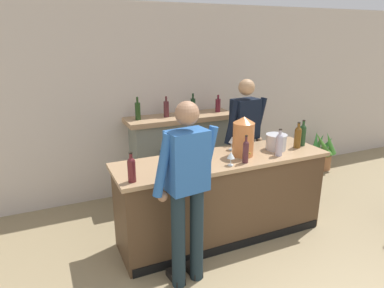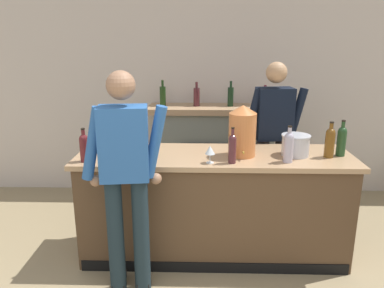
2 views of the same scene
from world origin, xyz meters
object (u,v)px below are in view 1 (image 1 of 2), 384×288
(person_customer, at_px, (187,188))
(wine_bottle_cabernet_heavy, at_px, (298,136))
(wine_glass_back_row, at_px, (231,156))
(ice_bucket_steel, at_px, (276,142))
(wine_bottle_chardonnay_pale, at_px, (303,134))
(wine_bottle_port_short, at_px, (246,151))
(person_bartender, at_px, (244,139))
(copper_dispenser, at_px, (243,136))
(potted_plant_corner, at_px, (322,153))
(wine_bottle_merlot_tall, at_px, (172,161))
(fireplace_stone, at_px, (180,154))
(wine_bottle_riesling_slim, at_px, (279,144))
(wine_bottle_burgundy_dark, at_px, (132,169))
(wine_glass_mid_counter, at_px, (232,140))

(person_customer, distance_m, wine_bottle_cabernet_heavy, 1.78)
(wine_glass_back_row, bearing_deg, ice_bucket_steel, 17.04)
(wine_bottle_chardonnay_pale, relative_size, wine_bottle_port_short, 1.05)
(person_bartender, height_order, copper_dispenser, person_bartender)
(ice_bucket_steel, bearing_deg, wine_glass_back_row, -162.96)
(copper_dispenser, bearing_deg, wine_bottle_cabernet_heavy, -2.26)
(potted_plant_corner, xyz_separation_m, wine_bottle_merlot_tall, (-3.41, -1.42, 0.84))
(person_customer, distance_m, wine_bottle_merlot_tall, 0.36)
(wine_bottle_merlot_tall, bearing_deg, wine_glass_back_row, 1.01)
(potted_plant_corner, distance_m, person_bartender, 2.29)
(fireplace_stone, xyz_separation_m, wine_bottle_cabernet_heavy, (0.97, -1.41, 0.53))
(potted_plant_corner, bearing_deg, copper_dispenser, -154.17)
(wine_bottle_port_short, height_order, wine_glass_back_row, wine_bottle_port_short)
(person_customer, distance_m, wine_bottle_riesling_slim, 1.37)
(copper_dispenser, height_order, wine_bottle_port_short, copper_dispenser)
(ice_bucket_steel, distance_m, wine_bottle_port_short, 0.62)
(ice_bucket_steel, bearing_deg, wine_bottle_burgundy_dark, -173.13)
(potted_plant_corner, bearing_deg, fireplace_stone, 176.05)
(ice_bucket_steel, relative_size, wine_glass_mid_counter, 1.54)
(wine_bottle_burgundy_dark, distance_m, wine_glass_mid_counter, 1.40)
(wine_glass_mid_counter, bearing_deg, wine_bottle_cabernet_heavy, -18.08)
(wine_bottle_riesling_slim, relative_size, wine_bottle_burgundy_dark, 1.08)
(potted_plant_corner, height_order, wine_bottle_burgundy_dark, wine_bottle_burgundy_dark)
(person_bartender, bearing_deg, ice_bucket_steel, -79.40)
(copper_dispenser, height_order, wine_bottle_riesling_slim, copper_dispenser)
(person_bartender, distance_m, wine_bottle_merlot_tall, 1.55)
(fireplace_stone, height_order, copper_dispenser, fireplace_stone)
(person_customer, xyz_separation_m, copper_dispenser, (0.93, 0.55, 0.23))
(wine_bottle_chardonnay_pale, bearing_deg, wine_bottle_port_short, -166.68)
(ice_bucket_steel, relative_size, wine_bottle_burgundy_dark, 0.88)
(person_bartender, xyz_separation_m, ice_bucket_steel, (0.10, -0.54, 0.10))
(ice_bucket_steel, xyz_separation_m, wine_bottle_merlot_tall, (-1.43, -0.25, 0.06))
(wine_bottle_merlot_tall, height_order, wine_bottle_port_short, wine_bottle_merlot_tall)
(person_customer, relative_size, wine_glass_back_row, 11.89)
(wine_glass_mid_counter, xyz_separation_m, wine_glass_back_row, (-0.27, -0.44, -0.01))
(copper_dispenser, relative_size, wine_bottle_merlot_tall, 1.36)
(person_bartender, distance_m, wine_bottle_riesling_slim, 0.74)
(person_bartender, relative_size, wine_bottle_riesling_slim, 5.69)
(person_bartender, xyz_separation_m, wine_bottle_burgundy_dark, (-1.72, -0.76, 0.14))
(fireplace_stone, distance_m, wine_bottle_burgundy_dark, 2.01)
(potted_plant_corner, relative_size, wine_glass_back_row, 4.97)
(person_bartender, relative_size, wine_glass_back_row, 11.85)
(wine_bottle_cabernet_heavy, relative_size, wine_glass_back_row, 2.12)
(wine_bottle_port_short, bearing_deg, person_customer, -157.81)
(fireplace_stone, height_order, wine_bottle_port_short, fireplace_stone)
(wine_bottle_chardonnay_pale, bearing_deg, wine_bottle_burgundy_dark, -174.25)
(person_bartender, height_order, wine_bottle_port_short, person_bartender)
(ice_bucket_steel, height_order, wine_bottle_riesling_slim, wine_bottle_riesling_slim)
(wine_bottle_chardonnay_pale, xyz_separation_m, wine_bottle_burgundy_dark, (-2.22, -0.22, -0.01))
(wine_bottle_riesling_slim, xyz_separation_m, wine_glass_back_row, (-0.66, -0.05, -0.03))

